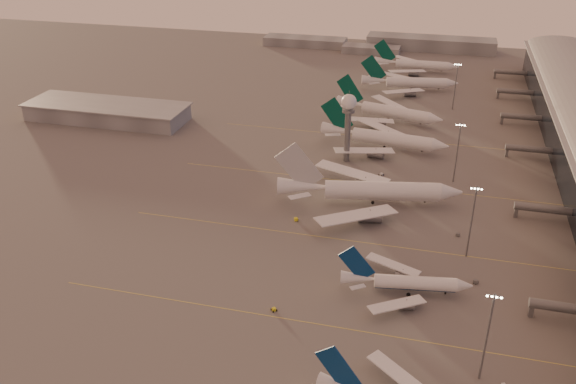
# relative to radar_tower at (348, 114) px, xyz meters

# --- Properties ---
(ground) EXTENTS (700.00, 700.00, 0.00)m
(ground) POSITION_rel_radar_tower_xyz_m (-5.00, -120.00, -20.95)
(ground) COLOR #545151
(ground) RESTS_ON ground
(taxiway_markings) EXTENTS (180.00, 185.25, 0.02)m
(taxiway_markings) POSITION_rel_radar_tower_xyz_m (25.00, -64.00, -20.94)
(taxiway_markings) COLOR gold
(taxiway_markings) RESTS_ON ground
(hangar) EXTENTS (82.00, 27.00, 8.50)m
(hangar) POSITION_rel_radar_tower_xyz_m (-125.00, 20.00, -16.63)
(hangar) COLOR slate
(hangar) RESTS_ON ground
(radar_tower) EXTENTS (6.40, 6.40, 31.10)m
(radar_tower) POSITION_rel_radar_tower_xyz_m (0.00, 0.00, 0.00)
(radar_tower) COLOR slate
(radar_tower) RESTS_ON ground
(mast_a) EXTENTS (3.60, 0.56, 25.00)m
(mast_a) POSITION_rel_radar_tower_xyz_m (53.00, -120.00, -7.21)
(mast_a) COLOR slate
(mast_a) RESTS_ON ground
(mast_b) EXTENTS (3.60, 0.56, 25.00)m
(mast_b) POSITION_rel_radar_tower_xyz_m (50.00, -65.00, -7.21)
(mast_b) COLOR slate
(mast_b) RESTS_ON ground
(mast_c) EXTENTS (3.60, 0.56, 25.00)m
(mast_c) POSITION_rel_radar_tower_xyz_m (45.00, -10.00, -7.21)
(mast_c) COLOR slate
(mast_c) RESTS_ON ground
(mast_d) EXTENTS (3.60, 0.56, 25.00)m
(mast_d) POSITION_rel_radar_tower_xyz_m (43.00, 80.00, -7.21)
(mast_d) COLOR slate
(mast_d) RESTS_ON ground
(distant_horizon) EXTENTS (165.00, 37.50, 9.00)m
(distant_horizon) POSITION_rel_radar_tower_xyz_m (-2.38, 205.14, -17.06)
(distant_horizon) COLOR slate
(distant_horizon) RESTS_ON ground
(narrowbody_mid) EXTENTS (38.58, 30.57, 15.14)m
(narrowbody_mid) POSITION_rel_radar_tower_xyz_m (32.70, -89.91, -17.88)
(narrowbody_mid) COLOR white
(narrowbody_mid) RESTS_ON ground
(widebody_white) EXTENTS (68.03, 53.99, 24.18)m
(widebody_white) POSITION_rel_radar_tower_xyz_m (15.12, -37.56, -16.76)
(widebody_white) COLOR white
(widebody_white) RESTS_ON ground
(greentail_a) EXTENTS (58.58, 47.06, 21.32)m
(greentail_a) POSITION_rel_radar_tower_xyz_m (13.88, 17.36, -17.18)
(greentail_a) COLOR white
(greentail_a) RESTS_ON ground
(greentail_b) EXTENTS (55.70, 44.38, 20.72)m
(greentail_b) POSITION_rel_radar_tower_xyz_m (11.87, 54.65, -17.29)
(greentail_b) COLOR white
(greentail_b) RESTS_ON ground
(greentail_c) EXTENTS (55.52, 44.50, 20.28)m
(greentail_c) POSITION_rel_radar_tower_xyz_m (18.30, 107.94, -17.37)
(greentail_c) COLOR white
(greentail_c) RESTS_ON ground
(greentail_d) EXTENTS (53.45, 43.19, 19.42)m
(greentail_d) POSITION_rel_radar_tower_xyz_m (19.02, 148.94, -17.52)
(greentail_d) COLOR white
(greentail_d) RESTS_ON ground
(gsv_catering_a) EXTENTS (4.96, 3.70, 3.72)m
(gsv_catering_a) POSITION_rel_radar_tower_xyz_m (58.65, -121.48, -19.09)
(gsv_catering_a) COLOR silver
(gsv_catering_a) RESTS_ON ground
(gsv_tug_mid) EXTENTS (3.67, 3.64, 0.92)m
(gsv_tug_mid) POSITION_rel_radar_tower_xyz_m (-1.89, -107.54, -20.47)
(gsv_tug_mid) COLOR yellow
(gsv_tug_mid) RESTS_ON ground
(gsv_truck_b) EXTENTS (6.63, 4.32, 2.52)m
(gsv_truck_b) POSITION_rel_radar_tower_xyz_m (53.12, -79.93, -19.66)
(gsv_truck_b) COLOR #555759
(gsv_truck_b) RESTS_ON ground
(gsv_truck_c) EXTENTS (6.27, 5.25, 2.46)m
(gsv_truck_c) POSITION_rel_radar_tower_xyz_m (-7.77, -56.33, -19.69)
(gsv_truck_c) COLOR yellow
(gsv_truck_c) RESTS_ON ground
(gsv_catering_b) EXTENTS (5.60, 3.68, 4.23)m
(gsv_catering_b) POSITION_rel_radar_tower_xyz_m (47.42, -52.92, -18.83)
(gsv_catering_b) COLOR #555759
(gsv_catering_b) RESTS_ON ground
(gsv_tug_far) EXTENTS (3.87, 4.59, 1.13)m
(gsv_tug_far) POSITION_rel_radar_tower_xyz_m (16.50, -11.71, -20.37)
(gsv_tug_far) COLOR silver
(gsv_tug_far) RESTS_ON ground
(gsv_tug_hangar) EXTENTS (3.67, 3.07, 0.90)m
(gsv_tug_hangar) POSITION_rel_radar_tower_xyz_m (38.16, 28.97, -20.48)
(gsv_tug_hangar) COLOR yellow
(gsv_tug_hangar) RESTS_ON ground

